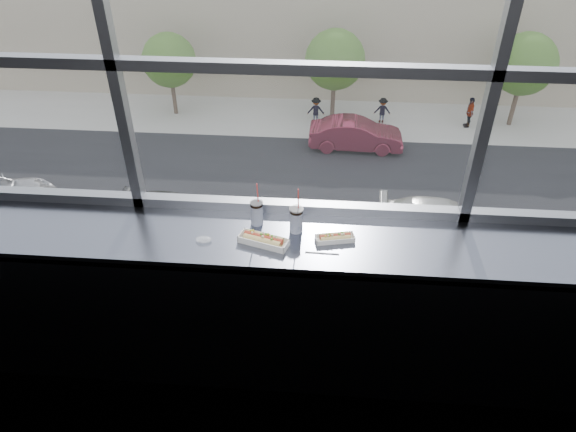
# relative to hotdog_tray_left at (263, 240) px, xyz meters

# --- Properties ---
(wall_back_lower) EXTENTS (6.00, 0.00, 6.00)m
(wall_back_lower) POSITION_rel_hotdog_tray_left_xyz_m (0.17, 0.35, -0.58)
(wall_back_lower) COLOR black
(wall_back_lower) RESTS_ON ground
(window_glass) EXTENTS (6.00, 0.00, 6.00)m
(window_glass) POSITION_rel_hotdog_tray_left_xyz_m (0.17, 0.37, 1.17)
(window_glass) COLOR silver
(window_glass) RESTS_ON ground
(window_mullions) EXTENTS (6.00, 0.08, 2.40)m
(window_mullions) POSITION_rel_hotdog_tray_left_xyz_m (0.17, 0.35, 1.17)
(window_mullions) COLOR gray
(window_mullions) RESTS_ON ground
(counter) EXTENTS (6.00, 0.55, 0.06)m
(counter) POSITION_rel_hotdog_tray_left_xyz_m (0.17, 0.07, -0.06)
(counter) COLOR slate
(counter) RESTS_ON ground
(counter_fascia) EXTENTS (6.00, 0.04, 1.04)m
(counter_fascia) POSITION_rel_hotdog_tray_left_xyz_m (0.17, -0.18, -0.58)
(counter_fascia) COLOR slate
(counter_fascia) RESTS_ON ground
(hotdog_tray_left) EXTENTS (0.30, 0.17, 0.07)m
(hotdog_tray_left) POSITION_rel_hotdog_tray_left_xyz_m (0.00, 0.00, 0.00)
(hotdog_tray_left) COLOR white
(hotdog_tray_left) RESTS_ON counter
(hotdog_tray_right) EXTENTS (0.23, 0.12, 0.05)m
(hotdog_tray_right) POSITION_rel_hotdog_tray_left_xyz_m (0.40, 0.06, -0.01)
(hotdog_tray_right) COLOR white
(hotdog_tray_right) RESTS_ON counter
(soda_cup_left) EXTENTS (0.08, 0.08, 0.29)m
(soda_cup_left) POSITION_rel_hotdog_tray_left_xyz_m (-0.06, 0.19, 0.06)
(soda_cup_left) COLOR white
(soda_cup_left) RESTS_ON counter
(soda_cup_right) EXTENTS (0.08, 0.08, 0.30)m
(soda_cup_right) POSITION_rel_hotdog_tray_left_xyz_m (0.18, 0.14, 0.06)
(soda_cup_right) COLOR white
(soda_cup_right) RESTS_ON counter
(loose_straw) EXTENTS (0.19, 0.01, 0.01)m
(loose_straw) POSITION_rel_hotdog_tray_left_xyz_m (0.33, -0.06, -0.03)
(loose_straw) COLOR white
(loose_straw) RESTS_ON counter
(wrapper) EXTENTS (0.10, 0.07, 0.02)m
(wrapper) POSITION_rel_hotdog_tray_left_xyz_m (-0.34, -0.00, -0.02)
(wrapper) COLOR silver
(wrapper) RESTS_ON counter
(plaza_ground) EXTENTS (120.00, 120.00, 0.00)m
(plaza_ground) POSITION_rel_hotdog_tray_left_xyz_m (0.17, 43.85, -12.13)
(plaza_ground) COLOR #ACA9A0
(plaza_ground) RESTS_ON ground
(plaza_near) EXTENTS (50.00, 14.00, 0.04)m
(plaza_near) POSITION_rel_hotdog_tray_left_xyz_m (0.17, 7.35, -12.11)
(plaza_near) COLOR #ACA9A0
(plaza_near) RESTS_ON plaza_ground
(street_asphalt) EXTENTS (80.00, 10.00, 0.06)m
(street_asphalt) POSITION_rel_hotdog_tray_left_xyz_m (0.17, 20.35, -12.10)
(street_asphalt) COLOR black
(street_asphalt) RESTS_ON plaza_ground
(far_sidewalk) EXTENTS (80.00, 6.00, 0.04)m
(far_sidewalk) POSITION_rel_hotdog_tray_left_xyz_m (0.17, 28.35, -12.11)
(far_sidewalk) COLOR #ACA9A0
(far_sidewalk) RESTS_ON plaza_ground
(far_building) EXTENTS (50.00, 14.00, 8.00)m
(far_building) POSITION_rel_hotdog_tray_left_xyz_m (0.17, 38.35, -8.13)
(far_building) COLOR tan
(far_building) RESTS_ON plaza_ground
(car_far_b) EXTENTS (3.03, 7.00, 2.31)m
(car_far_b) POSITION_rel_hotdog_tray_left_xyz_m (2.02, 24.35, -10.91)
(car_far_b) COLOR maroon
(car_far_b) RESTS_ON street_asphalt
(car_near_b) EXTENTS (2.39, 5.53, 1.83)m
(car_near_b) POSITION_rel_hotdog_tray_left_xyz_m (-6.47, 16.35, -11.15)
(car_near_b) COLOR #363636
(car_near_b) RESTS_ON street_asphalt
(car_near_c) EXTENTS (3.00, 5.95, 1.91)m
(car_near_c) POSITION_rel_hotdog_tray_left_xyz_m (1.37, 16.35, -11.11)
(car_near_c) COLOR #5B172C
(car_near_c) RESTS_ON street_asphalt
(car_near_d) EXTENTS (3.14, 6.64, 2.16)m
(car_near_d) POSITION_rel_hotdog_tray_left_xyz_m (5.55, 16.35, -10.99)
(car_near_d) COLOR beige
(car_near_d) RESTS_ON street_asphalt
(pedestrian_b) EXTENTS (0.88, 0.66, 1.98)m
(pedestrian_b) POSITION_rel_hotdog_tray_left_xyz_m (-0.36, 27.65, -11.10)
(pedestrian_b) COLOR #66605B
(pedestrian_b) RESTS_ON far_sidewalk
(pedestrian_d) EXTENTS (0.76, 1.01, 2.28)m
(pedestrian_d) POSITION_rel_hotdog_tray_left_xyz_m (9.05, 27.84, -10.95)
(pedestrian_d) COLOR #66605B
(pedestrian_d) RESTS_ON far_sidewalk
(pedestrian_c) EXTENTS (0.85, 0.64, 1.92)m
(pedestrian_c) POSITION_rel_hotdog_tray_left_xyz_m (3.77, 28.05, -11.13)
(pedestrian_c) COLOR #66605B
(pedestrian_c) RESTS_ON far_sidewalk
(tree_left) EXTENTS (3.33, 3.33, 5.21)m
(tree_left) POSITION_rel_hotdog_tray_left_xyz_m (-9.51, 28.35, -8.60)
(tree_left) COLOR #47382B
(tree_left) RESTS_ON far_sidewalk
(tree_center) EXTENTS (3.62, 3.62, 5.65)m
(tree_center) POSITION_rel_hotdog_tray_left_xyz_m (0.67, 28.35, -8.30)
(tree_center) COLOR #47382B
(tree_center) RESTS_ON far_sidewalk
(tree_right) EXTENTS (3.65, 3.65, 5.70)m
(tree_right) POSITION_rel_hotdog_tray_left_xyz_m (11.74, 28.35, -8.26)
(tree_right) COLOR #47382B
(tree_right) RESTS_ON far_sidewalk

